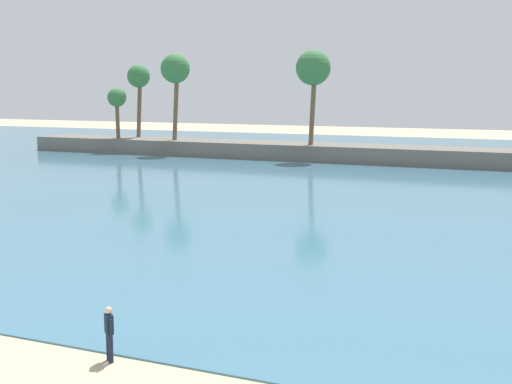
# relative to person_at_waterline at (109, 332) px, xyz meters

# --- Properties ---
(sea) EXTENTS (220.00, 96.32, 0.06)m
(sea) POSITION_rel_person_at_waterline_xyz_m (3.14, 48.56, -0.86)
(sea) COLOR teal
(sea) RESTS_ON ground
(palm_headland) EXTENTS (104.15, 6.21, 12.53)m
(palm_headland) POSITION_rel_person_at_waterline_xyz_m (2.91, 56.69, 2.10)
(palm_headland) COLOR slate
(palm_headland) RESTS_ON ground
(person_at_waterline) EXTENTS (0.44, 0.39, 1.67)m
(person_at_waterline) POSITION_rel_person_at_waterline_xyz_m (0.00, 0.00, 0.00)
(person_at_waterline) COLOR #141E33
(person_at_waterline) RESTS_ON ground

